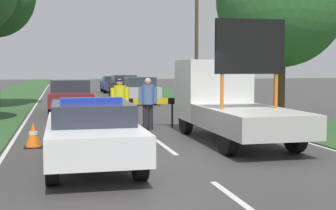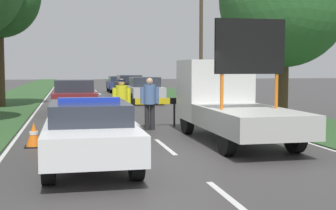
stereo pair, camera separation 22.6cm
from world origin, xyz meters
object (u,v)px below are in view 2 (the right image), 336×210
(traffic_cone_near_police, at_px, (99,132))
(queued_car_wagon_maroon, at_px, (74,96))
(work_truck, at_px, (227,100))
(pedestrian_civilian, at_px, (150,99))
(police_officer, at_px, (122,100))
(road_barrier, at_px, (147,104))
(queued_car_hatch_blue, at_px, (119,84))
(utility_pole, at_px, (201,24))
(queued_car_sedan_black, at_px, (129,86))
(traffic_cone_centre_front, at_px, (34,135))
(queued_car_sedan_silver, at_px, (145,90))
(police_car, at_px, (89,131))

(traffic_cone_near_police, height_order, queued_car_wagon_maroon, queued_car_wagon_maroon)
(work_truck, distance_m, pedestrian_civilian, 3.05)
(police_officer, bearing_deg, road_barrier, -126.29)
(queued_car_hatch_blue, height_order, utility_pole, utility_pole)
(queued_car_sedan_black, xyz_separation_m, queued_car_hatch_blue, (-0.04, 6.65, -0.09))
(pedestrian_civilian, bearing_deg, queued_car_hatch_blue, 82.87)
(traffic_cone_near_police, height_order, traffic_cone_centre_front, traffic_cone_near_police)
(police_officer, bearing_deg, queued_car_sedan_silver, -78.05)
(police_officer, distance_m, queued_car_sedan_black, 18.69)
(police_car, relative_size, utility_pole, 0.56)
(road_barrier, xyz_separation_m, queued_car_sedan_silver, (1.76, 11.35, -0.04))
(road_barrier, height_order, traffic_cone_near_police, road_barrier)
(traffic_cone_centre_front, height_order, utility_pole, utility_pole)
(police_car, distance_m, queued_car_sedan_silver, 17.98)
(work_truck, relative_size, utility_pole, 0.68)
(traffic_cone_near_police, bearing_deg, police_officer, 71.94)
(work_truck, distance_m, queued_car_sedan_black, 21.09)
(road_barrier, distance_m, traffic_cone_near_police, 3.93)
(road_barrier, height_order, queued_car_sedan_black, queued_car_sedan_black)
(queued_car_wagon_maroon, distance_m, queued_car_sedan_black, 12.87)
(police_officer, relative_size, queued_car_sedan_silver, 0.44)
(police_car, height_order, queued_car_sedan_black, queued_car_sedan_black)
(pedestrian_civilian, bearing_deg, queued_car_sedan_silver, 78.26)
(police_car, bearing_deg, utility_pole, 61.82)
(road_barrier, xyz_separation_m, pedestrian_civilian, (-0.01, -0.71, 0.19))
(traffic_cone_near_police, bearing_deg, utility_pole, 62.41)
(traffic_cone_centre_front, height_order, queued_car_sedan_black, queued_car_sedan_black)
(traffic_cone_near_police, bearing_deg, pedestrian_civilian, 55.39)
(road_barrier, xyz_separation_m, queued_car_hatch_blue, (1.65, 24.63, -0.11))
(queued_car_hatch_blue, distance_m, utility_pole, 16.49)
(queued_car_hatch_blue, xyz_separation_m, utility_pole, (2.87, -15.79, 3.79))
(police_car, xyz_separation_m, traffic_cone_near_police, (0.38, 2.76, -0.42))
(pedestrian_civilian, distance_m, traffic_cone_near_police, 3.36)
(queued_car_sedan_silver, bearing_deg, police_officer, 77.20)
(queued_car_sedan_silver, height_order, queued_car_sedan_black, queued_car_sedan_black)
(work_truck, relative_size, police_officer, 3.46)
(queued_car_wagon_maroon, height_order, utility_pole, utility_pole)
(queued_car_sedan_black, bearing_deg, traffic_cone_centre_front, 76.15)
(traffic_cone_centre_front, xyz_separation_m, queued_car_wagon_maroon, (1.16, 9.26, 0.49))
(work_truck, bearing_deg, police_officer, -39.71)
(pedestrian_civilian, height_order, utility_pole, utility_pole)
(queued_car_sedan_silver, xyz_separation_m, queued_car_sedan_black, (-0.07, 6.63, 0.02))
(police_car, relative_size, work_truck, 0.82)
(police_car, distance_m, work_truck, 5.16)
(police_car, height_order, queued_car_hatch_blue, police_car)
(police_officer, relative_size, queued_car_wagon_maroon, 0.42)
(police_car, bearing_deg, road_barrier, 66.00)
(police_officer, bearing_deg, police_car, 101.55)
(queued_car_sedan_black, bearing_deg, traffic_cone_near_police, 80.52)
(police_car, height_order, utility_pole, utility_pole)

